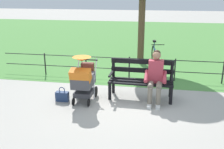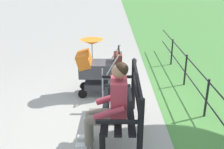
# 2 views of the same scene
# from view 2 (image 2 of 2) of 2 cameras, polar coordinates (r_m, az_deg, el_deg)

# --- Properties ---
(ground_plane) EXTENTS (60.00, 60.00, 0.00)m
(ground_plane) POSITION_cam_2_polar(r_m,az_deg,el_deg) (4.69, 1.08, -8.99)
(ground_plane) COLOR #ADA89E
(park_bench) EXTENTS (1.61, 0.64, 0.96)m
(park_bench) POSITION_cam_2_polar(r_m,az_deg,el_deg) (4.04, 2.91, -5.82)
(park_bench) COLOR black
(park_bench) RESTS_ON ground
(person_on_bench) EXTENTS (0.54, 0.74, 1.28)m
(person_on_bench) POSITION_cam_2_polar(r_m,az_deg,el_deg) (3.66, -0.26, -6.25)
(person_on_bench) COLOR slate
(person_on_bench) RESTS_ON ground
(stroller) EXTENTS (0.52, 0.89, 1.15)m
(stroller) POSITION_cam_2_polar(r_m,az_deg,el_deg) (5.28, -3.40, 1.66)
(stroller) COLOR black
(stroller) RESTS_ON ground
(handbag) EXTENTS (0.32, 0.14, 0.37)m
(handbag) POSITION_cam_2_polar(r_m,az_deg,el_deg) (5.95, -3.79, -0.83)
(handbag) COLOR navy
(handbag) RESTS_ON ground
(park_fence) EXTENTS (8.26, 0.04, 0.70)m
(park_fence) POSITION_cam_2_polar(r_m,az_deg,el_deg) (4.54, 20.90, -5.57)
(park_fence) COLOR black
(park_fence) RESTS_ON ground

